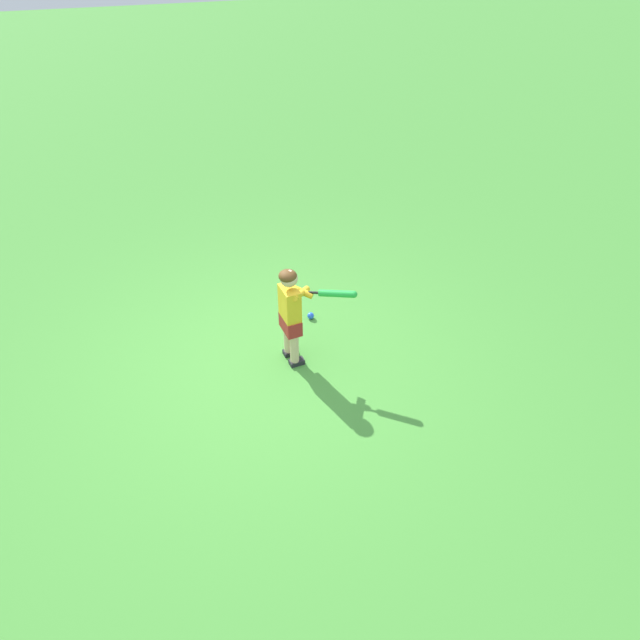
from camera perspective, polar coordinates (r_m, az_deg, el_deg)
name	(u,v)px	position (r m, az deg, el deg)	size (l,w,h in m)	color
ground_plane	(267,364)	(6.24, -4.98, -4.15)	(40.00, 40.00, 0.00)	#479338
child_batter	(293,308)	(5.87, -2.54, 1.11)	(0.43, 0.71, 1.08)	#232328
play_ball_midfield	(311,316)	(6.79, -0.88, 0.40)	(0.08, 0.08, 0.08)	blue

